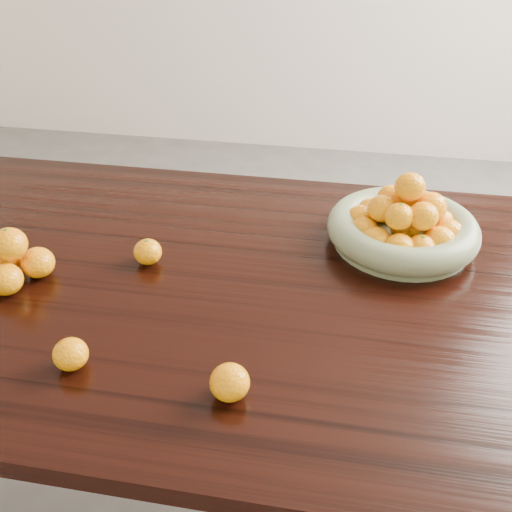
% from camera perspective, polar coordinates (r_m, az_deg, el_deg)
% --- Properties ---
extents(ground, '(5.00, 5.00, 0.00)m').
position_cam_1_polar(ground, '(1.75, -0.53, -22.73)').
color(ground, '#605E5B').
rests_on(ground, ground).
extents(dining_table, '(2.00, 1.00, 0.75)m').
position_cam_1_polar(dining_table, '(1.26, -0.68, -5.85)').
color(dining_table, black).
rests_on(dining_table, ground).
extents(fruit_bowl, '(0.34, 0.34, 0.18)m').
position_cam_1_polar(fruit_bowl, '(1.34, 14.51, 2.89)').
color(fruit_bowl, gray).
rests_on(fruit_bowl, dining_table).
extents(orange_pyramid, '(0.15, 0.14, 0.12)m').
position_cam_1_polar(orange_pyramid, '(1.28, -23.03, -0.47)').
color(orange_pyramid, '#FF9F07').
rests_on(orange_pyramid, dining_table).
extents(loose_orange_0, '(0.06, 0.06, 0.06)m').
position_cam_1_polar(loose_orange_0, '(1.26, -10.77, 0.41)').
color(loose_orange_0, '#FF9F07').
rests_on(loose_orange_0, dining_table).
extents(loose_orange_1, '(0.06, 0.06, 0.06)m').
position_cam_1_polar(loose_orange_1, '(1.04, -18.05, -9.32)').
color(loose_orange_1, '#FF9F07').
rests_on(loose_orange_1, dining_table).
extents(loose_orange_2, '(0.07, 0.07, 0.06)m').
position_cam_1_polar(loose_orange_2, '(0.94, -2.64, -12.51)').
color(loose_orange_2, '#FF9F07').
rests_on(loose_orange_2, dining_table).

